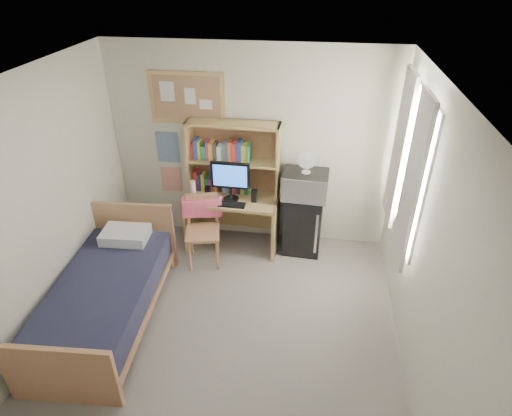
# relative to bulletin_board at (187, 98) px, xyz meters

# --- Properties ---
(floor) EXTENTS (3.60, 4.20, 0.02)m
(floor) POSITION_rel_bulletin_board_xyz_m (0.78, -2.08, -1.93)
(floor) COLOR gray
(floor) RESTS_ON ground
(ceiling) EXTENTS (3.60, 4.20, 0.02)m
(ceiling) POSITION_rel_bulletin_board_xyz_m (0.78, -2.08, 0.68)
(ceiling) COLOR silver
(ceiling) RESTS_ON wall_back
(wall_back) EXTENTS (3.60, 0.04, 2.60)m
(wall_back) POSITION_rel_bulletin_board_xyz_m (0.78, 0.02, -0.62)
(wall_back) COLOR silver
(wall_back) RESTS_ON floor
(wall_left) EXTENTS (0.04, 4.20, 2.60)m
(wall_left) POSITION_rel_bulletin_board_xyz_m (-1.02, -2.08, -0.62)
(wall_left) COLOR silver
(wall_left) RESTS_ON floor
(wall_right) EXTENTS (0.04, 4.20, 2.60)m
(wall_right) POSITION_rel_bulletin_board_xyz_m (2.58, -2.08, -0.62)
(wall_right) COLOR silver
(wall_right) RESTS_ON floor
(window_unit) EXTENTS (0.10, 1.40, 1.70)m
(window_unit) POSITION_rel_bulletin_board_xyz_m (2.53, -0.88, -0.32)
(window_unit) COLOR white
(window_unit) RESTS_ON wall_right
(curtain_left) EXTENTS (0.04, 0.55, 1.70)m
(curtain_left) POSITION_rel_bulletin_board_xyz_m (2.50, -1.28, -0.32)
(curtain_left) COLOR silver
(curtain_left) RESTS_ON wall_right
(curtain_right) EXTENTS (0.04, 0.55, 1.70)m
(curtain_right) POSITION_rel_bulletin_board_xyz_m (2.50, -0.48, -0.32)
(curtain_right) COLOR silver
(curtain_right) RESTS_ON wall_right
(bulletin_board) EXTENTS (0.94, 0.03, 0.64)m
(bulletin_board) POSITION_rel_bulletin_board_xyz_m (0.00, 0.00, 0.00)
(bulletin_board) COLOR #A27955
(bulletin_board) RESTS_ON wall_back
(poster_wave) EXTENTS (0.30, 0.01, 0.42)m
(poster_wave) POSITION_rel_bulletin_board_xyz_m (-0.32, 0.01, -0.67)
(poster_wave) COLOR #214E85
(poster_wave) RESTS_ON wall_back
(poster_japan) EXTENTS (0.28, 0.01, 0.36)m
(poster_japan) POSITION_rel_bulletin_board_xyz_m (-0.32, 0.01, -1.14)
(poster_japan) COLOR #D64325
(poster_japan) RESTS_ON wall_back
(desk) EXTENTS (1.21, 0.63, 0.74)m
(desk) POSITION_rel_bulletin_board_xyz_m (0.58, -0.30, -1.55)
(desk) COLOR tan
(desk) RESTS_ON floor
(desk_chair) EXTENTS (0.54, 0.54, 0.91)m
(desk_chair) POSITION_rel_bulletin_board_xyz_m (0.28, -0.72, -1.46)
(desk_chair) COLOR #AF7B53
(desk_chair) RESTS_ON floor
(mini_fridge) EXTENTS (0.51, 0.51, 0.82)m
(mini_fridge) POSITION_rel_bulletin_board_xyz_m (1.51, -0.25, -1.51)
(mini_fridge) COLOR black
(mini_fridge) RESTS_ON floor
(bed) EXTENTS (1.09, 2.01, 0.54)m
(bed) POSITION_rel_bulletin_board_xyz_m (-0.50, -1.86, -1.65)
(bed) COLOR black
(bed) RESTS_ON floor
(hutch) EXTENTS (1.17, 0.33, 0.95)m
(hutch) POSITION_rel_bulletin_board_xyz_m (0.59, -0.15, -0.70)
(hutch) COLOR tan
(hutch) RESTS_ON desk
(monitor) EXTENTS (0.49, 0.05, 0.52)m
(monitor) POSITION_rel_bulletin_board_xyz_m (0.58, -0.36, -0.92)
(monitor) COLOR black
(monitor) RESTS_ON desk
(keyboard) EXTENTS (0.42, 0.15, 0.02)m
(keyboard) POSITION_rel_bulletin_board_xyz_m (0.58, -0.50, -1.17)
(keyboard) COLOR black
(keyboard) RESTS_ON desk
(speaker_left) EXTENTS (0.07, 0.07, 0.16)m
(speaker_left) POSITION_rel_bulletin_board_xyz_m (0.28, -0.35, -1.10)
(speaker_left) COLOR black
(speaker_left) RESTS_ON desk
(speaker_right) EXTENTS (0.07, 0.07, 0.17)m
(speaker_right) POSITION_rel_bulletin_board_xyz_m (0.88, -0.37, -1.09)
(speaker_right) COLOR black
(speaker_right) RESTS_ON desk
(water_bottle) EXTENTS (0.07, 0.07, 0.24)m
(water_bottle) POSITION_rel_bulletin_board_xyz_m (0.10, -0.39, -1.06)
(water_bottle) COLOR white
(water_bottle) RESTS_ON desk
(hoodie) EXTENTS (0.52, 0.25, 0.24)m
(hoodie) POSITION_rel_bulletin_board_xyz_m (0.24, -0.53, -1.21)
(hoodie) COLOR #E45770
(hoodie) RESTS_ON desk_chair
(microwave) EXTENTS (0.57, 0.45, 0.32)m
(microwave) POSITION_rel_bulletin_board_xyz_m (1.51, -0.27, -0.94)
(microwave) COLOR silver
(microwave) RESTS_ON mini_fridge
(desk_fan) EXTENTS (0.23, 0.23, 0.27)m
(desk_fan) POSITION_rel_bulletin_board_xyz_m (1.51, -0.27, -0.64)
(desk_fan) COLOR white
(desk_fan) RESTS_ON microwave
(pillow) EXTENTS (0.55, 0.40, 0.13)m
(pillow) POSITION_rel_bulletin_board_xyz_m (-0.54, -1.11, -1.32)
(pillow) COLOR white
(pillow) RESTS_ON bed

